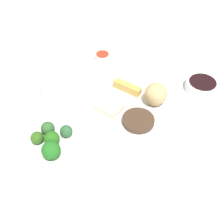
{
  "coord_description": "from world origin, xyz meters",
  "views": [
    {
      "loc": [
        -0.54,
        -0.3,
        0.66
      ],
      "look_at": [
        -0.07,
        0.06,
        0.06
      ],
      "focal_mm": 44.61,
      "sensor_mm": 36.0,
      "label": 1
    }
  ],
  "objects_px": {
    "main_plate": "(132,107)",
    "sauce_ramekin_sweet_and_sour": "(103,57)",
    "broccoli_plate": "(52,145)",
    "soy_sauce_bowl": "(202,86)",
    "teacup": "(51,93)"
  },
  "relations": [
    {
      "from": "broccoli_plate",
      "to": "sauce_ramekin_sweet_and_sour",
      "type": "height_order",
      "value": "sauce_ramekin_sweet_and_sour"
    },
    {
      "from": "main_plate",
      "to": "broccoli_plate",
      "type": "height_order",
      "value": "main_plate"
    },
    {
      "from": "broccoli_plate",
      "to": "teacup",
      "type": "bearing_deg",
      "value": 47.31
    },
    {
      "from": "sauce_ramekin_sweet_and_sour",
      "to": "teacup",
      "type": "distance_m",
      "value": 0.28
    },
    {
      "from": "teacup",
      "to": "sauce_ramekin_sweet_and_sour",
      "type": "bearing_deg",
      "value": 1.5
    },
    {
      "from": "main_plate",
      "to": "broccoli_plate",
      "type": "distance_m",
      "value": 0.28
    },
    {
      "from": "teacup",
      "to": "main_plate",
      "type": "bearing_deg",
      "value": -63.05
    },
    {
      "from": "main_plate",
      "to": "sauce_ramekin_sweet_and_sour",
      "type": "bearing_deg",
      "value": 58.1
    },
    {
      "from": "soy_sauce_bowl",
      "to": "sauce_ramekin_sweet_and_sour",
      "type": "height_order",
      "value": "soy_sauce_bowl"
    },
    {
      "from": "main_plate",
      "to": "broccoli_plate",
      "type": "relative_size",
      "value": 1.34
    },
    {
      "from": "sauce_ramekin_sweet_and_sour",
      "to": "main_plate",
      "type": "bearing_deg",
      "value": -121.9
    },
    {
      "from": "main_plate",
      "to": "teacup",
      "type": "distance_m",
      "value": 0.28
    },
    {
      "from": "soy_sauce_bowl",
      "to": "teacup",
      "type": "height_order",
      "value": "teacup"
    },
    {
      "from": "main_plate",
      "to": "teacup",
      "type": "relative_size",
      "value": 4.2
    },
    {
      "from": "soy_sauce_bowl",
      "to": "teacup",
      "type": "relative_size",
      "value": 1.63
    }
  ]
}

